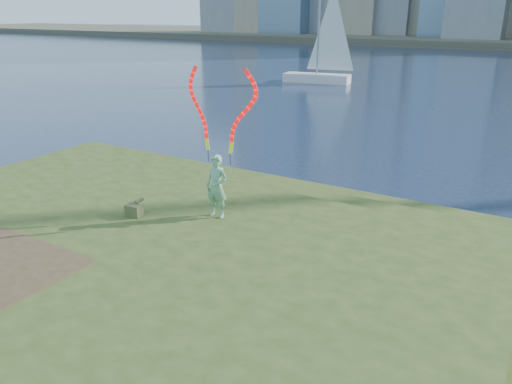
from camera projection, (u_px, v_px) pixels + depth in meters
The scene contains 5 objects.
ground at pixel (176, 268), 11.62m from camera, with size 320.00×320.00×0.00m, color #1A2741.
grassy_knoll at pixel (99, 302), 9.66m from camera, with size 20.00×18.00×0.80m.
woman_with_ribbons at pixel (217, 162), 12.03m from camera, with size 2.03×0.40×3.97m.
canvas_bag at pixel (135, 209), 12.50m from camera, with size 0.42×0.48×0.38m.
sailboat at pixel (321, 64), 40.77m from camera, with size 5.81×2.56×8.72m.
Camera 1 is at (6.92, -7.86, 5.66)m, focal length 35.00 mm.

